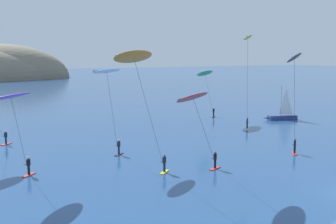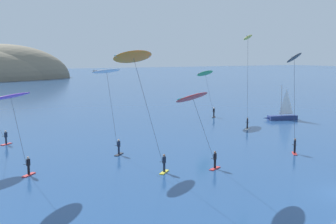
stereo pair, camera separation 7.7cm
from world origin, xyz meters
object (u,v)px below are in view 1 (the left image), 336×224
object	(u,v)px
kitesurfer_green	(206,76)
kitesurfer_white	(108,79)
sailboat_near	(280,116)
kitesurfer_black	(294,66)
kitesurfer_orange	(137,66)
kitesurfer_yellow	(248,47)
kitesurfer_red	(195,103)
kitesurfer_purple	(12,102)

from	to	relation	value
kitesurfer_green	kitesurfer_white	distance (m)	28.21
kitesurfer_green	sailboat_near	bearing A→B (deg)	-25.65
sailboat_near	kitesurfer_black	bearing A→B (deg)	-132.19
kitesurfer_white	kitesurfer_black	size ratio (longest dim) A/B	0.85
kitesurfer_orange	kitesurfer_black	xyz separation A→B (m)	(16.27, -0.75, -0.17)
sailboat_near	kitesurfer_yellow	bearing A→B (deg)	-151.96
kitesurfer_yellow	kitesurfer_orange	bearing A→B (deg)	-148.81
kitesurfer_black	kitesurfer_yellow	bearing A→B (deg)	66.53
kitesurfer_yellow	kitesurfer_red	bearing A→B (deg)	-139.91
kitesurfer_white	kitesurfer_yellow	distance (m)	21.78
kitesurfer_red	kitesurfer_orange	bearing A→B (deg)	160.83
kitesurfer_white	kitesurfer_purple	distance (m)	10.54
sailboat_near	kitesurfer_white	distance (m)	36.75
kitesurfer_green	kitesurfer_white	xyz separation A→B (m)	(-22.99, -16.32, 0.97)
kitesurfer_purple	kitesurfer_orange	distance (m)	10.81
sailboat_near	kitesurfer_black	world-z (taller)	kitesurfer_black
kitesurfer_purple	kitesurfer_orange	bearing A→B (deg)	-35.84
kitesurfer_red	kitesurfer_purple	xyz separation A→B (m)	(-12.90, 7.64, 0.04)
sailboat_near	kitesurfer_purple	bearing A→B (deg)	-161.75
sailboat_near	kitesurfer_white	world-z (taller)	kitesurfer_white
kitesurfer_red	kitesurfer_black	size ratio (longest dim) A/B	0.73
sailboat_near	kitesurfer_yellow	size ratio (longest dim) A/B	0.45
kitesurfer_red	kitesurfer_white	bearing A→B (deg)	105.39
kitesurfer_white	kitesurfer_black	bearing A→B (deg)	-35.13
kitesurfer_yellow	kitesurfer_black	distance (m)	15.82
kitesurfer_green	kitesurfer_yellow	bearing A→B (deg)	-98.48
kitesurfer_green	kitesurfer_red	xyz separation A→B (m)	(-19.89, -27.60, -0.46)
kitesurfer_orange	kitesurfer_yellow	world-z (taller)	kitesurfer_yellow
kitesurfer_green	kitesurfer_yellow	size ratio (longest dim) A/B	0.62
sailboat_near	kitesurfer_green	distance (m)	14.13
kitesurfer_yellow	kitesurfer_black	xyz separation A→B (m)	(-6.25, -14.38, -2.12)
kitesurfer_red	kitesurfer_white	world-z (taller)	kitesurfer_white
kitesurfer_purple	kitesurfer_black	world-z (taller)	kitesurfer_black
kitesurfer_white	kitesurfer_purple	world-z (taller)	kitesurfer_white
kitesurfer_purple	kitesurfer_black	size ratio (longest dim) A/B	0.70
kitesurfer_green	kitesurfer_purple	xyz separation A→B (m)	(-32.79, -19.96, -0.42)
sailboat_near	kitesurfer_orange	size ratio (longest dim) A/B	0.54
kitesurfer_white	kitesurfer_orange	bearing A→B (deg)	-98.02
kitesurfer_orange	kitesurfer_green	bearing A→B (deg)	46.91
kitesurfer_purple	kitesurfer_orange	xyz separation A→B (m)	(8.43, -6.09, 2.95)
kitesurfer_green	kitesurfer_white	bearing A→B (deg)	-144.64
kitesurfer_green	kitesurfer_orange	world-z (taller)	kitesurfer_orange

